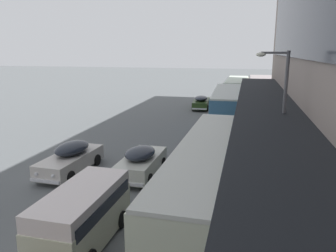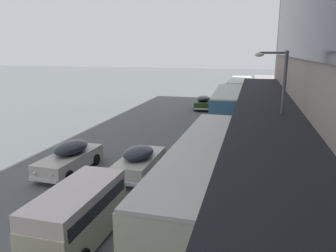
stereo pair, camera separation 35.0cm
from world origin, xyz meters
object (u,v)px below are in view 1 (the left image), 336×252
at_px(transit_bus_kerbside_front, 212,178).
at_px(sedan_lead_near, 141,161).
at_px(transit_bus_kerbside_rear, 237,90).
at_px(transit_bus_kerbside_far, 229,108).
at_px(fire_hydrant, 280,202).
at_px(vw_van, 84,212).
at_px(sedan_far_back, 201,102).
at_px(sedan_trailing_near, 71,158).
at_px(street_lamp, 280,107).

bearing_deg(transit_bus_kerbside_front, sedan_lead_near, 135.81).
bearing_deg(transit_bus_kerbside_front, transit_bus_kerbside_rear, 90.11).
xyz_separation_m(transit_bus_kerbside_far, fire_hydrant, (2.81, -13.25, -1.45)).
bearing_deg(vw_van, transit_bus_kerbside_front, 28.92).
relative_size(sedan_far_back, sedan_trailing_near, 1.09).
relative_size(sedan_far_back, sedan_lead_near, 1.19).
bearing_deg(sedan_trailing_near, street_lamp, 4.54).
xyz_separation_m(vw_van, fire_hydrant, (6.70, 3.62, -0.60)).
xyz_separation_m(transit_bus_kerbside_rear, fire_hydrant, (2.68, -27.76, -1.27)).
height_order(transit_bus_kerbside_far, sedan_far_back, transit_bus_kerbside_far).
distance_m(vw_van, fire_hydrant, 7.64).
height_order(transit_bus_kerbside_front, sedan_lead_near, transit_bus_kerbside_front).
bearing_deg(sedan_trailing_near, transit_bus_kerbside_far, 54.77).
relative_size(sedan_trailing_near, vw_van, 1.02).
bearing_deg(street_lamp, transit_bus_kerbside_front, -120.77).
bearing_deg(transit_bus_kerbside_rear, fire_hydrant, -84.49).
distance_m(transit_bus_kerbside_front, sedan_far_back, 25.31).
height_order(transit_bus_kerbside_rear, sedan_far_back, transit_bus_kerbside_rear).
distance_m(sedan_far_back, vw_van, 27.25).
relative_size(transit_bus_kerbside_rear, sedan_trailing_near, 2.29).
height_order(transit_bus_kerbside_front, transit_bus_kerbside_far, transit_bus_kerbside_far).
height_order(sedan_far_back, vw_van, vw_van).
bearing_deg(fire_hydrant, sedan_far_back, 105.28).
bearing_deg(fire_hydrant, sedan_lead_near, 158.80).
distance_m(sedan_far_back, sedan_trailing_near, 21.76).
xyz_separation_m(sedan_lead_near, vw_van, (-0.00, -6.21, 0.31)).
bearing_deg(street_lamp, sedan_lead_near, -175.70).
bearing_deg(street_lamp, sedan_far_back, 107.56).
xyz_separation_m(transit_bus_kerbside_front, fire_hydrant, (2.62, 1.36, -1.32)).
bearing_deg(transit_bus_kerbside_far, sedan_trailing_near, -125.23).
height_order(vw_van, fire_hydrant, vw_van).
relative_size(sedan_trailing_near, street_lamp, 0.74).
distance_m(street_lamp, fire_hydrant, 4.58).
distance_m(vw_van, street_lamp, 9.91).
distance_m(sedan_far_back, sedan_lead_near, 21.04).
relative_size(transit_bus_kerbside_front, vw_van, 2.44).
bearing_deg(sedan_trailing_near, transit_bus_kerbside_rear, 72.80).
distance_m(transit_bus_kerbside_front, fire_hydrant, 3.24).
height_order(transit_bus_kerbside_rear, transit_bus_kerbside_far, transit_bus_kerbside_far).
relative_size(transit_bus_kerbside_rear, sedan_far_back, 2.10).
distance_m(transit_bus_kerbside_front, sedan_lead_near, 5.78).
height_order(sedan_far_back, fire_hydrant, sedan_far_back).
relative_size(transit_bus_kerbside_rear, transit_bus_kerbside_far, 1.04).
relative_size(transit_bus_kerbside_rear, fire_hydrant, 15.31).
bearing_deg(fire_hydrant, transit_bus_kerbside_rear, 95.51).
distance_m(transit_bus_kerbside_front, transit_bus_kerbside_rear, 29.12).
xyz_separation_m(sedan_trailing_near, sedan_lead_near, (3.88, 0.34, -0.01)).
height_order(transit_bus_kerbside_rear, street_lamp, street_lamp).
bearing_deg(transit_bus_kerbside_far, transit_bus_kerbside_rear, 89.47).
xyz_separation_m(vw_van, street_lamp, (6.74, 6.72, 2.76)).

